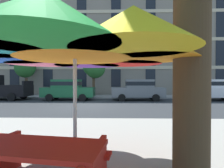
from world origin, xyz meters
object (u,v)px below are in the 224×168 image
Objects in this scene: sedan_green at (68,89)px; sedan_white at (213,89)px; picnic_table at (36,166)px; sedan_gray at (138,89)px; street_tree_middle at (94,68)px; patio_umbrella at (75,43)px; street_tree_left at (25,67)px.

sedan_white is (12.31, 0.00, 0.00)m from sedan_green.
picnic_table is at bearing -76.58° from sedan_green.
sedan_green and sedan_gray have the same top height.
street_tree_middle reaches higher than patio_umbrella.
sedan_green is at bearing 103.42° from picnic_table.
sedan_white is 1.10× the size of street_tree_middle.
patio_umbrella is at bearing -74.35° from sedan_green.
picnic_table is (-9.17, -13.17, -0.46)m from sedan_white.
sedan_gray is 5.46m from street_tree_middle.
sedan_gray is at bearing -34.60° from street_tree_middle.
picnic_table is (3.14, -13.17, -0.46)m from sedan_green.
street_tree_middle is at bearing 164.58° from sedan_white.
sedan_green is 1.00× the size of sedan_white.
street_tree_middle reaches higher than sedan_gray.
street_tree_middle is (1.86, 2.88, 2.02)m from sedan_green.
street_tree_left reaches higher than sedan_gray.
sedan_green is 12.31m from sedan_white.
sedan_gray is 1.16× the size of patio_umbrella.
street_tree_middle is at bearing 96.23° from patio_umbrella.
sedan_green is at bearing -122.76° from street_tree_middle.
patio_umbrella is (9.29, -16.63, -0.95)m from street_tree_left.
sedan_white is 11.03m from street_tree_middle.
street_tree_middle is 1.99× the size of picnic_table.
patio_umbrella is 1.90× the size of picnic_table.
sedan_green is at bearing 180.00° from sedan_gray.
sedan_white is 1.16× the size of patio_umbrella.
street_tree_left is at bearing 161.54° from sedan_gray.
patio_umbrella is at bearing -101.03° from sedan_gray.
street_tree_left is at bearing 145.59° from sedan_green.
sedan_gray is at bearing 78.97° from patio_umbrella.
sedan_green reaches higher than picnic_table.
street_tree_left is at bearing 117.44° from picnic_table.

